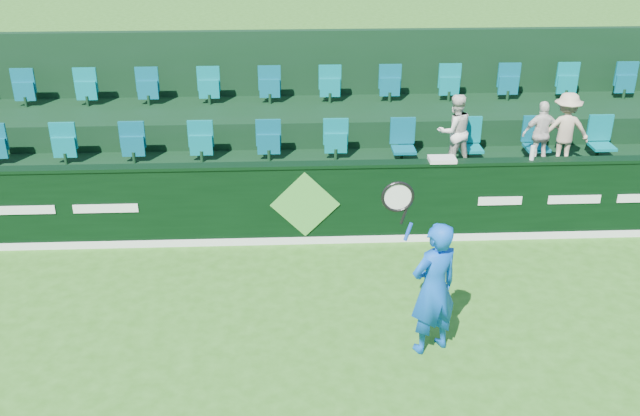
{
  "coord_description": "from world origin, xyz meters",
  "views": [
    {
      "loc": [
        -0.23,
        -6.25,
        5.42
      ],
      "look_at": [
        0.19,
        2.8,
        1.15
      ],
      "focal_mm": 40.0,
      "sensor_mm": 36.0,
      "label": 1
    }
  ],
  "objects_px": {
    "spectator_left": "(454,131)",
    "spectator_middle": "(542,134)",
    "drinks_bottle": "(532,153)",
    "tennis_player": "(433,287)",
    "spectator_right": "(565,130)",
    "towel": "(442,159)"
  },
  "relations": [
    {
      "from": "spectator_left",
      "to": "spectator_middle",
      "type": "height_order",
      "value": "spectator_left"
    },
    {
      "from": "spectator_middle",
      "to": "drinks_bottle",
      "type": "bearing_deg",
      "value": 62.31
    },
    {
      "from": "tennis_player",
      "to": "spectator_right",
      "type": "relative_size",
      "value": 1.84
    },
    {
      "from": "spectator_left",
      "to": "drinks_bottle",
      "type": "height_order",
      "value": "spectator_left"
    },
    {
      "from": "tennis_player",
      "to": "spectator_middle",
      "type": "xyz_separation_m",
      "value": [
        2.61,
        4.08,
        0.48
      ]
    },
    {
      "from": "spectator_middle",
      "to": "drinks_bottle",
      "type": "distance_m",
      "value": 1.24
    },
    {
      "from": "towel",
      "to": "drinks_bottle",
      "type": "height_order",
      "value": "drinks_bottle"
    },
    {
      "from": "spectator_middle",
      "to": "spectator_left",
      "type": "bearing_deg",
      "value": -2.43
    },
    {
      "from": "drinks_bottle",
      "to": "towel",
      "type": "bearing_deg",
      "value": 180.0
    },
    {
      "from": "spectator_middle",
      "to": "towel",
      "type": "bearing_deg",
      "value": 27.54
    },
    {
      "from": "tennis_player",
      "to": "spectator_middle",
      "type": "height_order",
      "value": "tennis_player"
    },
    {
      "from": "towel",
      "to": "drinks_bottle",
      "type": "xyz_separation_m",
      "value": [
        1.41,
        0.0,
        0.08
      ]
    },
    {
      "from": "spectator_middle",
      "to": "spectator_right",
      "type": "xyz_separation_m",
      "value": [
        0.4,
        0.0,
        0.07
      ]
    },
    {
      "from": "spectator_middle",
      "to": "spectator_right",
      "type": "distance_m",
      "value": 0.4
    },
    {
      "from": "tennis_player",
      "to": "drinks_bottle",
      "type": "xyz_separation_m",
      "value": [
        2.08,
        2.96,
        0.57
      ]
    },
    {
      "from": "spectator_left",
      "to": "spectator_middle",
      "type": "distance_m",
      "value": 1.51
    },
    {
      "from": "spectator_left",
      "to": "spectator_middle",
      "type": "bearing_deg",
      "value": 165.22
    },
    {
      "from": "spectator_middle",
      "to": "drinks_bottle",
      "type": "relative_size",
      "value": 5.01
    },
    {
      "from": "spectator_left",
      "to": "spectator_right",
      "type": "distance_m",
      "value": 1.91
    },
    {
      "from": "tennis_player",
      "to": "spectator_right",
      "type": "height_order",
      "value": "tennis_player"
    },
    {
      "from": "tennis_player",
      "to": "drinks_bottle",
      "type": "relative_size",
      "value": 10.37
    },
    {
      "from": "spectator_right",
      "to": "towel",
      "type": "relative_size",
      "value": 3.09
    }
  ]
}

